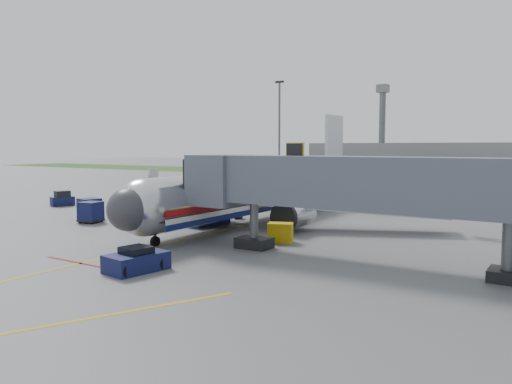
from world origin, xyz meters
The scene contains 16 objects.
ground centered at (0.00, 0.00, 0.00)m, with size 400.00×400.00×0.00m, color #565659.
grass_strip centered at (0.00, 90.00, 0.01)m, with size 300.00×25.00×0.01m, color #2D4C1E.
apron_markings centered at (0.00, -7.40, 0.00)m, with size 21.52×50.00×0.01m.
airliner centered at (0.00, 15.25, 2.65)m, with size 32.10×35.67×10.25m.
jet_bridge centered at (12.86, 5.00, 4.47)m, with size 25.30×4.00×6.90m.
light_mast_left centered at (-30.00, 70.00, 10.78)m, with size 2.00×0.44×20.40m.
distant_terminal centered at (-10.00, 170.00, 4.00)m, with size 120.00×14.00×8.00m, color slate.
control_tower centered at (-40.00, 165.00, 17.33)m, with size 4.00×4.00×30.00m.
pushback_tug centered at (4.00, -3.50, 0.55)m, with size 2.40×3.44×1.33m.
baggage_tug centered at (-24.98, 12.94, 0.75)m, with size 1.99×2.71×1.70m.
baggage_cart_a centered at (-12.06, 6.44, 0.94)m, with size 1.99×1.99×1.84m.
baggage_cart_b centered at (-14.12, 7.96, 0.96)m, with size 2.06×2.06×1.89m.
baggage_cart_c centered at (-8.21, 7.62, 0.94)m, with size 1.72×1.72×1.85m.
belt_loader centered at (-2.50, 10.93, 0.58)m, with size 1.84×4.90×2.35m.
ground_power_cart centered at (6.43, 7.70, 0.67)m, with size 1.99×1.69×1.35m.
ramp_worker centered at (-13.16, 6.10, 0.81)m, with size 0.59×0.39×1.62m, color #A0DE1A.
Camera 1 is at (23.65, -22.07, 6.67)m, focal length 35.00 mm.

